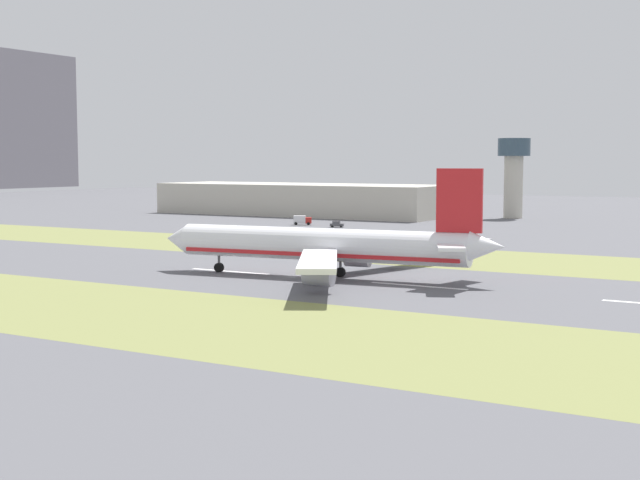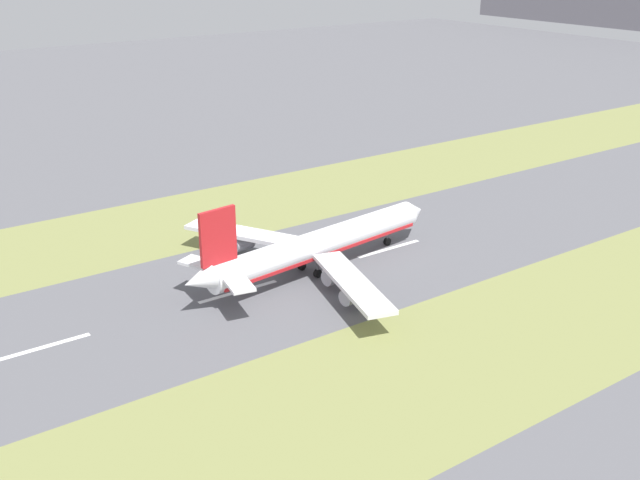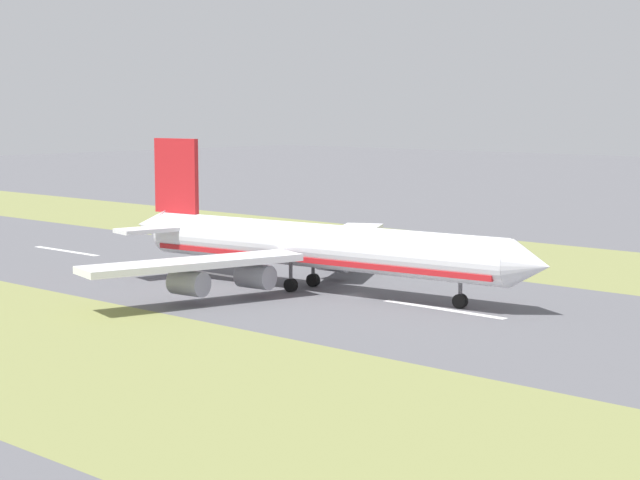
% 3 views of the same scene
% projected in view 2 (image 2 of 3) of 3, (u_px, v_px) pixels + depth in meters
% --- Properties ---
extents(ground_plane, '(800.00, 800.00, 0.00)m').
position_uv_depth(ground_plane, '(339.00, 263.00, 166.69)').
color(ground_plane, '#56565B').
extents(grass_median_west, '(40.00, 600.00, 0.01)m').
position_uv_depth(grass_median_west, '(240.00, 208.00, 200.94)').
color(grass_median_west, olive).
rests_on(grass_median_west, ground).
extents(grass_median_east, '(40.00, 600.00, 0.01)m').
position_uv_depth(grass_median_east, '(489.00, 347.00, 132.45)').
color(grass_median_east, olive).
rests_on(grass_median_east, ground).
extents(centreline_dash_near, '(1.20, 18.00, 0.01)m').
position_uv_depth(centreline_dash_near, '(40.00, 348.00, 131.95)').
color(centreline_dash_near, silver).
rests_on(centreline_dash_near, ground).
extents(centreline_dash_mid, '(1.20, 18.00, 0.01)m').
position_uv_depth(centreline_dash_mid, '(238.00, 292.00, 153.16)').
color(centreline_dash_mid, silver).
rests_on(centreline_dash_mid, ground).
extents(centreline_dash_far, '(1.20, 18.00, 0.01)m').
position_uv_depth(centreline_dash_far, '(389.00, 249.00, 174.37)').
color(centreline_dash_far, silver).
rests_on(centreline_dash_far, ground).
extents(airplane_main_jet, '(63.66, 67.17, 20.20)m').
position_uv_depth(airplane_main_jet, '(313.00, 246.00, 159.89)').
color(airplane_main_jet, white).
rests_on(airplane_main_jet, ground).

